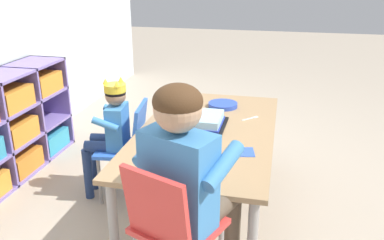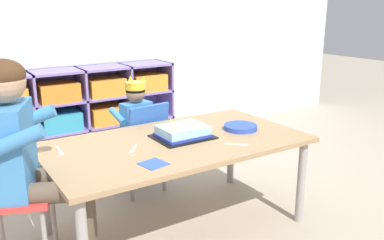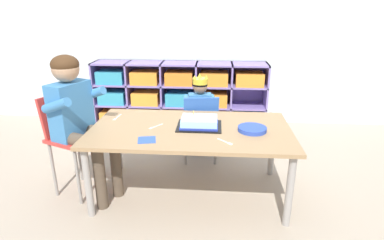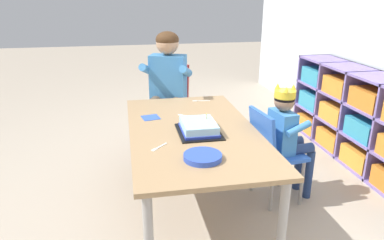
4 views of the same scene
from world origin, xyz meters
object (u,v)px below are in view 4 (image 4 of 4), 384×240
child_with_crown (288,129)px  paper_plate_stack (203,157)px  adult_helper_seated (166,81)px  birthday_cake_on_tray (199,128)px  fork_scattered_mid_table (159,147)px  activity_table (193,137)px  classroom_chair_blue (272,149)px  fork_near_cake_tray (200,101)px  classroom_chair_adult_side (170,100)px  fork_by_napkin (185,116)px

child_with_crown → paper_plate_stack: bearing=113.9°
child_with_crown → adult_helper_seated: size_ratio=0.76×
birthday_cake_on_tray → fork_scattered_mid_table: (0.19, -0.28, -0.03)m
activity_table → child_with_crown: size_ratio=1.78×
birthday_cake_on_tray → adult_helper_seated: bearing=-173.5°
classroom_chair_blue → fork_near_cake_tray: 0.77m
classroom_chair_adult_side → adult_helper_seated: 0.23m
classroom_chair_adult_side → birthday_cake_on_tray: bearing=-64.6°
paper_plate_stack → fork_by_napkin: 0.72m
child_with_crown → classroom_chair_adult_side: (-0.96, -0.68, -0.03)m
activity_table → child_with_crown: child_with_crown is taller
child_with_crown → birthday_cake_on_tray: 0.63m
birthday_cake_on_tray → fork_scattered_mid_table: birthday_cake_on_tray is taller
activity_table → child_with_crown: bearing=87.1°
activity_table → classroom_chair_adult_side: classroom_chair_adult_side is taller
adult_helper_seated → fork_near_cake_tray: bearing=-17.1°
classroom_chair_adult_side → fork_by_napkin: classroom_chair_adult_side is taller
fork_scattered_mid_table → child_with_crown: bearing=-31.6°
paper_plate_stack → fork_scattered_mid_table: size_ratio=1.96×
fork_by_napkin → fork_scattered_mid_table: 0.58m
paper_plate_stack → fork_near_cake_tray: bearing=168.9°
paper_plate_stack → fork_scattered_mid_table: paper_plate_stack is taller
birthday_cake_on_tray → activity_table: bearing=-156.7°
child_with_crown → birthday_cake_on_tray: child_with_crown is taller
birthday_cake_on_tray → fork_near_cake_tray: size_ratio=2.29×
adult_helper_seated → fork_near_cake_tray: (0.21, 0.25, -0.13)m
birthday_cake_on_tray → fork_by_napkin: bearing=-174.8°
classroom_chair_adult_side → paper_plate_stack: classroom_chair_adult_side is taller
adult_helper_seated → birthday_cake_on_tray: size_ratio=3.30×
fork_by_napkin → fork_scattered_mid_table: (0.52, -0.25, 0.00)m
child_with_crown → fork_scattered_mid_table: (0.22, -0.90, 0.04)m
birthday_cake_on_tray → fork_by_napkin: 0.33m
activity_table → fork_scattered_mid_table: (0.26, -0.25, 0.05)m
classroom_chair_blue → child_with_crown: (-0.01, 0.11, 0.13)m
fork_near_cake_tray → adult_helper_seated: bearing=147.5°
classroom_chair_adult_side → fork_by_napkin: 0.67m
adult_helper_seated → classroom_chair_blue: bearing=-32.4°
birthday_cake_on_tray → fork_near_cake_tray: 0.69m
child_with_crown → activity_table: bearing=79.5°
classroom_chair_blue → fork_scattered_mid_table: bearing=97.2°
activity_table → classroom_chair_blue: 0.55m
fork_scattered_mid_table → fork_near_cake_tray: 0.97m
fork_by_napkin → classroom_chair_adult_side: bearing=129.0°
adult_helper_seated → fork_near_cake_tray: size_ratio=7.55×
fork_by_napkin → fork_near_cake_tray: size_ratio=0.81×
adult_helper_seated → paper_plate_stack: (1.27, 0.04, -0.11)m
adult_helper_seated → birthday_cake_on_tray: bearing=-61.2°
birthday_cake_on_tray → fork_near_cake_tray: bearing=167.4°
birthday_cake_on_tray → fork_by_napkin: size_ratio=2.83×
child_with_crown → adult_helper_seated: bearing=32.7°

